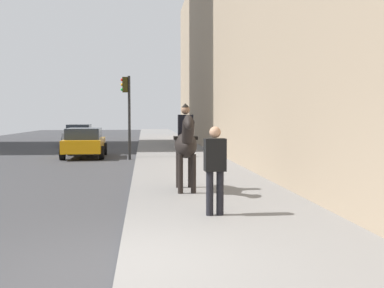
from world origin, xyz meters
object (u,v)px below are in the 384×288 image
mounted_horse_near (186,143)px  car_near_lane (79,134)px  pedestrian_greeting (215,164)px  car_mid_lane (85,142)px  traffic_light_near_curb (127,104)px

mounted_horse_near → car_near_lane: bearing=-163.4°
car_near_lane → mounted_horse_near: bearing=12.8°
mounted_horse_near → pedestrian_greeting: 2.83m
mounted_horse_near → car_mid_lane: (10.77, 3.91, -0.57)m
mounted_horse_near → pedestrian_greeting: size_ratio=1.31×
car_near_lane → pedestrian_greeting: bearing=11.7°
pedestrian_greeting → traffic_light_near_curb: (12.25, 2.08, 1.49)m
car_mid_lane → traffic_light_near_curb: bearing=-123.6°
mounted_horse_near → car_near_lane: size_ratio=0.49×
car_near_lane → car_mid_lane: same height
mounted_horse_near → traffic_light_near_curb: (9.44, 1.79, 1.25)m
car_mid_lane → car_near_lane: bearing=8.0°
pedestrian_greeting → traffic_light_near_curb: size_ratio=0.44×
car_near_lane → traffic_light_near_curb: bearing=16.6°
pedestrian_greeting → car_near_lane: pedestrian_greeting is taller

